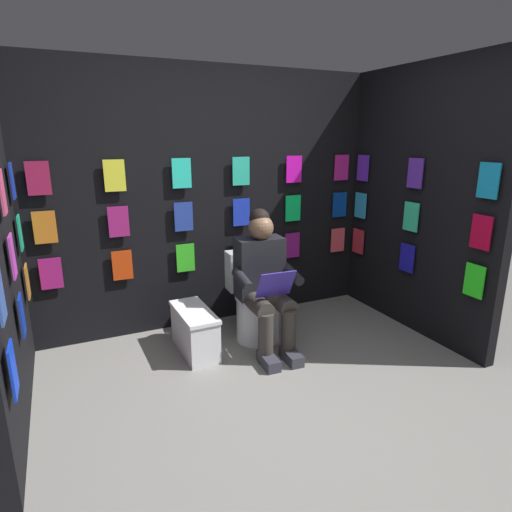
% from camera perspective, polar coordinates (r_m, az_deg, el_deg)
% --- Properties ---
extents(ground_plane, '(30.00, 30.00, 0.00)m').
position_cam_1_polar(ground_plane, '(2.95, 7.08, -21.22)').
color(ground_plane, gray).
extents(display_wall_back, '(3.33, 0.14, 2.38)m').
position_cam_1_polar(display_wall_back, '(4.08, -6.14, 7.43)').
color(display_wall_back, black).
rests_on(display_wall_back, ground).
extents(display_wall_left, '(0.14, 1.79, 2.38)m').
position_cam_1_polar(display_wall_left, '(4.17, 20.90, 6.67)').
color(display_wall_left, black).
rests_on(display_wall_left, ground).
extents(toilet, '(0.41, 0.56, 0.77)m').
position_cam_1_polar(toilet, '(3.88, -0.18, -6.16)').
color(toilet, white).
rests_on(toilet, ground).
extents(person_reading, '(0.54, 0.70, 1.19)m').
position_cam_1_polar(person_reading, '(3.59, 1.18, -3.34)').
color(person_reading, black).
rests_on(person_reading, ground).
extents(comic_longbox_near, '(0.27, 0.61, 0.38)m').
position_cam_1_polar(comic_longbox_near, '(3.69, -8.15, -9.83)').
color(comic_longbox_near, silver).
rests_on(comic_longbox_near, ground).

